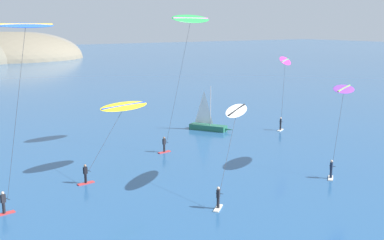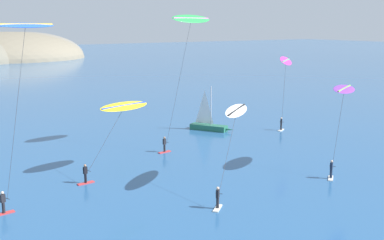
{
  "view_description": "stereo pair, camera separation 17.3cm",
  "coord_description": "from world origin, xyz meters",
  "px_view_note": "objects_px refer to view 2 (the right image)",
  "views": [
    {
      "loc": [
        -27.73,
        -8.48,
        13.46
      ],
      "look_at": [
        -4.07,
        27.07,
        4.9
      ],
      "focal_mm": 45.0,
      "sensor_mm": 36.0,
      "label": 1
    },
    {
      "loc": [
        -27.58,
        -8.58,
        13.46
      ],
      "look_at": [
        -4.07,
        27.07,
        4.9
      ],
      "focal_mm": 45.0,
      "sensor_mm": 36.0,
      "label": 2
    }
  ],
  "objects_px": {
    "kitesurfer_magenta": "(286,65)",
    "kitesurfer_purple": "(343,95)",
    "sailboat_near": "(211,125)",
    "kitesurfer_yellow": "(122,111)",
    "kitesurfer_white": "(235,117)",
    "kitesurfer_green": "(189,28)",
    "kitesurfer_blue": "(23,44)"
  },
  "relations": [
    {
      "from": "kitesurfer_white",
      "to": "kitesurfer_magenta",
      "type": "bearing_deg",
      "value": 36.77
    },
    {
      "from": "kitesurfer_green",
      "to": "kitesurfer_blue",
      "type": "bearing_deg",
      "value": -157.51
    },
    {
      "from": "sailboat_near",
      "to": "kitesurfer_green",
      "type": "relative_size",
      "value": 0.39
    },
    {
      "from": "kitesurfer_magenta",
      "to": "sailboat_near",
      "type": "bearing_deg",
      "value": 156.47
    },
    {
      "from": "sailboat_near",
      "to": "kitesurfer_yellow",
      "type": "distance_m",
      "value": 20.47
    },
    {
      "from": "kitesurfer_purple",
      "to": "kitesurfer_green",
      "type": "relative_size",
      "value": 0.55
    },
    {
      "from": "kitesurfer_yellow",
      "to": "sailboat_near",
      "type": "bearing_deg",
      "value": 30.34
    },
    {
      "from": "kitesurfer_magenta",
      "to": "kitesurfer_purple",
      "type": "xyz_separation_m",
      "value": [
        -8.84,
        -16.55,
        -1.11
      ]
    },
    {
      "from": "sailboat_near",
      "to": "kitesurfer_yellow",
      "type": "relative_size",
      "value": 0.71
    },
    {
      "from": "sailboat_near",
      "to": "kitesurfer_magenta",
      "type": "distance_m",
      "value": 12.39
    },
    {
      "from": "sailboat_near",
      "to": "kitesurfer_magenta",
      "type": "relative_size",
      "value": 0.61
    },
    {
      "from": "sailboat_near",
      "to": "kitesurfer_blue",
      "type": "relative_size",
      "value": 0.42
    },
    {
      "from": "kitesurfer_purple",
      "to": "kitesurfer_green",
      "type": "bearing_deg",
      "value": 115.0
    },
    {
      "from": "kitesurfer_blue",
      "to": "kitesurfer_white",
      "type": "bearing_deg",
      "value": -20.26
    },
    {
      "from": "sailboat_near",
      "to": "kitesurfer_yellow",
      "type": "xyz_separation_m",
      "value": [
        -17.1,
        -10.01,
        5.13
      ]
    },
    {
      "from": "kitesurfer_white",
      "to": "kitesurfer_purple",
      "type": "xyz_separation_m",
      "value": [
        11.39,
        -1.43,
        1.1
      ]
    },
    {
      "from": "kitesurfer_magenta",
      "to": "kitesurfer_purple",
      "type": "distance_m",
      "value": 18.8
    },
    {
      "from": "kitesurfer_blue",
      "to": "kitesurfer_purple",
      "type": "xyz_separation_m",
      "value": [
        26.41,
        -6.98,
        -4.92
      ]
    },
    {
      "from": "sailboat_near",
      "to": "kitesurfer_blue",
      "type": "distance_m",
      "value": 31.65
    },
    {
      "from": "kitesurfer_yellow",
      "to": "kitesurfer_magenta",
      "type": "bearing_deg",
      "value": 13.16
    },
    {
      "from": "sailboat_near",
      "to": "kitesurfer_magenta",
      "type": "height_order",
      "value": "kitesurfer_magenta"
    },
    {
      "from": "kitesurfer_white",
      "to": "kitesurfer_yellow",
      "type": "bearing_deg",
      "value": 122.96
    },
    {
      "from": "kitesurfer_white",
      "to": "kitesurfer_blue",
      "type": "relative_size",
      "value": 0.56
    },
    {
      "from": "sailboat_near",
      "to": "kitesurfer_magenta",
      "type": "bearing_deg",
      "value": -23.53
    },
    {
      "from": "kitesurfer_blue",
      "to": "kitesurfer_yellow",
      "type": "bearing_deg",
      "value": 20.77
    },
    {
      "from": "kitesurfer_blue",
      "to": "kitesurfer_yellow",
      "type": "height_order",
      "value": "kitesurfer_blue"
    },
    {
      "from": "kitesurfer_white",
      "to": "kitesurfer_yellow",
      "type": "distance_m",
      "value": 10.75
    },
    {
      "from": "kitesurfer_magenta",
      "to": "kitesurfer_blue",
      "type": "xyz_separation_m",
      "value": [
        -35.25,
        -9.58,
        3.81
      ]
    },
    {
      "from": "kitesurfer_magenta",
      "to": "kitesurfer_white",
      "type": "relative_size",
      "value": 1.22
    },
    {
      "from": "kitesurfer_magenta",
      "to": "kitesurfer_blue",
      "type": "relative_size",
      "value": 0.69
    },
    {
      "from": "sailboat_near",
      "to": "kitesurfer_purple",
      "type": "distance_m",
      "value": 21.47
    },
    {
      "from": "kitesurfer_white",
      "to": "kitesurfer_blue",
      "type": "bearing_deg",
      "value": 159.74
    }
  ]
}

